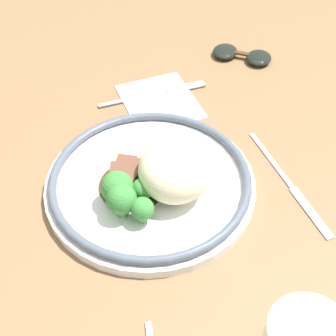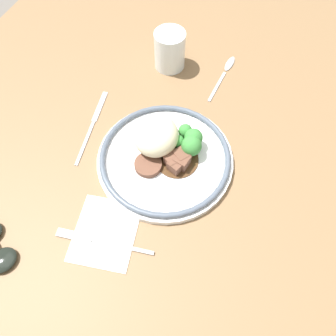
{
  "view_description": "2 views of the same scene",
  "coord_description": "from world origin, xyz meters",
  "views": [
    {
      "loc": [
        0.44,
        -0.08,
        0.52
      ],
      "look_at": [
        0.0,
        0.01,
        0.06
      ],
      "focal_mm": 50.0,
      "sensor_mm": 36.0,
      "label": 1
    },
    {
      "loc": [
        -0.32,
        -0.16,
        0.64
      ],
      "look_at": [
        -0.02,
        -0.04,
        0.06
      ],
      "focal_mm": 35.0,
      "sensor_mm": 36.0,
      "label": 2
    }
  ],
  "objects": [
    {
      "name": "dining_table",
      "position": [
        0.0,
        0.0,
        0.02
      ],
      "size": [
        1.5,
        1.21,
        0.03
      ],
      "color": "brown",
      "rests_on": "ground"
    },
    {
      "name": "knife",
      "position": [
        0.04,
        0.17,
        0.03
      ],
      "size": [
        0.21,
        0.05,
        0.0
      ],
      "rotation": [
        0.0,
        0.0,
        0.18
      ],
      "color": "#ADADB2",
      "rests_on": "dining_table"
    },
    {
      "name": "spoon",
      "position": [
        0.32,
        -0.06,
        0.03
      ],
      "size": [
        0.17,
        0.02,
        0.01
      ],
      "rotation": [
        0.0,
        0.0,
        -0.07
      ],
      "color": "#ADADB2",
      "rests_on": "dining_table"
    },
    {
      "name": "fork",
      "position": [
        -0.2,
        0.04,
        0.04
      ],
      "size": [
        0.04,
        0.19,
        0.0
      ],
      "rotation": [
        0.0,
        0.0,
        1.73
      ],
      "color": "#ADADB2",
      "rests_on": "napkin"
    },
    {
      "name": "juice_glass",
      "position": [
        0.28,
        0.08,
        0.07
      ],
      "size": [
        0.08,
        0.08,
        0.1
      ],
      "color": "yellow",
      "rests_on": "dining_table"
    },
    {
      "name": "plate",
      "position": [
        0.02,
        -0.02,
        0.06
      ],
      "size": [
        0.29,
        0.29,
        0.09
      ],
      "color": "white",
      "rests_on": "dining_table"
    },
    {
      "name": "napkin",
      "position": [
        -0.18,
        0.03,
        0.03
      ],
      "size": [
        0.16,
        0.14,
        0.0
      ],
      "color": "white",
      "rests_on": "dining_table"
    },
    {
      "name": "ground_plane",
      "position": [
        0.0,
        0.0,
        0.0
      ],
      "size": [
        8.0,
        8.0,
        0.0
      ],
      "primitive_type": "plane",
      "color": "#5B5651"
    }
  ]
}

